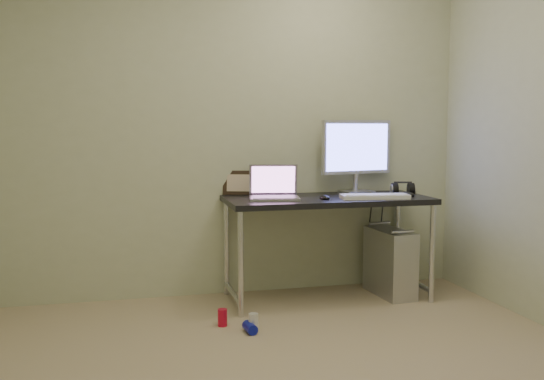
{
  "coord_description": "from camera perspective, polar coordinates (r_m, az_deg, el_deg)",
  "views": [
    {
      "loc": [
        -0.82,
        -2.7,
        1.26
      ],
      "look_at": [
        0.12,
        1.08,
        0.85
      ],
      "focal_mm": 40.0,
      "sensor_mm": 36.0,
      "label": 1
    }
  ],
  "objects": [
    {
      "name": "wall_back",
      "position": [
        4.53,
        -3.52,
        5.87
      ],
      "size": [
        3.5,
        0.02,
        2.5
      ],
      "primitive_type": "cube",
      "color": "beige",
      "rests_on": "ground"
    },
    {
      "name": "desk",
      "position": [
        4.41,
        5.22,
        -1.77
      ],
      "size": [
        1.47,
        0.64,
        0.75
      ],
      "color": "black",
      "rests_on": "ground"
    },
    {
      "name": "tower_computer",
      "position": [
        4.64,
        11.03,
        -6.69
      ],
      "size": [
        0.24,
        0.49,
        0.52
      ],
      "rotation": [
        0.0,
        0.0,
        0.08
      ],
      "color": "#B9BABE",
      "rests_on": "ground"
    },
    {
      "name": "cable_a",
      "position": [
        4.86,
        9.05,
        -4.26
      ],
      "size": [
        0.01,
        0.16,
        0.69
      ],
      "primitive_type": "cylinder",
      "rotation": [
        0.21,
        0.0,
        0.0
      ],
      "color": "black",
      "rests_on": "ground"
    },
    {
      "name": "cable_b",
      "position": [
        4.88,
        10.11,
        -4.47
      ],
      "size": [
        0.02,
        0.11,
        0.71
      ],
      "primitive_type": "cylinder",
      "rotation": [
        0.14,
        0.0,
        0.09
      ],
      "color": "black",
      "rests_on": "ground"
    },
    {
      "name": "can_red",
      "position": [
        3.93,
        -4.69,
        -11.88
      ],
      "size": [
        0.06,
        0.06,
        0.11
      ],
      "primitive_type": "cylinder",
      "rotation": [
        0.0,
        0.0,
        -0.04
      ],
      "color": "red",
      "rests_on": "ground"
    },
    {
      "name": "can_white",
      "position": [
        3.82,
        -1.76,
        -12.36
      ],
      "size": [
        0.08,
        0.08,
        0.11
      ],
      "primitive_type": "cylinder",
      "rotation": [
        0.0,
        0.0,
        0.26
      ],
      "color": "silver",
      "rests_on": "ground"
    },
    {
      "name": "can_blue",
      "position": [
        3.8,
        -2.09,
        -12.82
      ],
      "size": [
        0.08,
        0.12,
        0.06
      ],
      "primitive_type": "cylinder",
      "rotation": [
        1.57,
        0.0,
        0.13
      ],
      "color": "#0F17A4",
      "rests_on": "ground"
    },
    {
      "name": "laptop",
      "position": [
        4.28,
        0.19,
        -0.08
      ],
      "size": [
        0.39,
        0.34,
        0.24
      ],
      "rotation": [
        0.0,
        0.0,
        -0.19
      ],
      "color": "#BBBAC2",
      "rests_on": "desk"
    },
    {
      "name": "monitor",
      "position": [
        4.69,
        7.97,
        3.7
      ],
      "size": [
        0.59,
        0.22,
        0.56
      ],
      "rotation": [
        0.0,
        0.0,
        0.19
      ],
      "color": "#BBBAC2",
      "rests_on": "desk"
    },
    {
      "name": "keyboard",
      "position": [
        4.36,
        9.64,
        -0.61
      ],
      "size": [
        0.5,
        0.22,
        0.03
      ],
      "primitive_type": "cube",
      "rotation": [
        0.0,
        0.0,
        -0.14
      ],
      "color": "white",
      "rests_on": "desk"
    },
    {
      "name": "mouse_right",
      "position": [
        4.54,
        12.68,
        -0.33
      ],
      "size": [
        0.09,
        0.13,
        0.04
      ],
      "primitive_type": "ellipsoid",
      "rotation": [
        0.0,
        0.0,
        0.1
      ],
      "color": "black",
      "rests_on": "desk"
    },
    {
      "name": "mouse_left",
      "position": [
        4.27,
        4.99,
        -0.61
      ],
      "size": [
        0.07,
        0.11,
        0.04
      ],
      "primitive_type": "ellipsoid",
      "rotation": [
        0.0,
        0.0,
        -0.02
      ],
      "color": "black",
      "rests_on": "desk"
    },
    {
      "name": "headphones",
      "position": [
        4.73,
        12.2,
        0.05
      ],
      "size": [
        0.19,
        0.11,
        0.11
      ],
      "rotation": [
        0.0,
        0.0,
        -0.22
      ],
      "color": "black",
      "rests_on": "desk"
    },
    {
      "name": "picture_frame",
      "position": [
        4.52,
        -3.21,
        0.68
      ],
      "size": [
        0.24,
        0.14,
        0.18
      ],
      "primitive_type": "cube",
      "rotation": [
        -0.21,
        0.0,
        -0.34
      ],
      "color": "black",
      "rests_on": "desk"
    },
    {
      "name": "webcam",
      "position": [
        4.5,
        -0.92,
        0.56
      ],
      "size": [
        0.04,
        0.03,
        0.11
      ],
      "rotation": [
        0.0,
        0.0,
        -0.12
      ],
      "color": "silver",
      "rests_on": "desk"
    }
  ]
}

